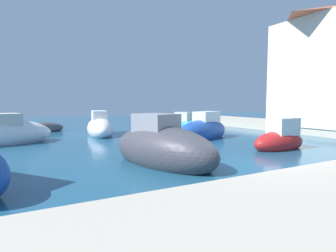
% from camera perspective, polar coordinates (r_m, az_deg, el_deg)
% --- Properties ---
extents(ground, '(80.00, 80.00, 0.00)m').
position_cam_1_polar(ground, '(10.02, 17.53, -8.11)').
color(ground, '#1E5170').
extents(moored_boat_1, '(2.47, 5.14, 1.97)m').
position_cam_1_polar(moored_boat_1, '(19.54, -13.92, -0.24)').
color(moored_boat_1, white).
rests_on(moored_boat_1, ground).
extents(moored_boat_2, '(5.02, 3.41, 1.99)m').
position_cam_1_polar(moored_boat_2, '(17.14, 7.39, -0.87)').
color(moored_boat_2, '#1E479E').
rests_on(moored_boat_2, ground).
extents(moored_boat_4, '(1.97, 3.53, 1.63)m').
position_cam_1_polar(moored_boat_4, '(22.88, 3.61, 0.38)').
color(moored_boat_4, teal).
rests_on(moored_boat_4, ground).
extents(moored_boat_5, '(3.15, 5.20, 2.21)m').
position_cam_1_polar(moored_boat_5, '(9.97, -1.18, -4.67)').
color(moored_boat_5, '#3F3F47').
rests_on(moored_boat_5, ground).
extents(moored_boat_6, '(3.07, 1.31, 1.74)m').
position_cam_1_polar(moored_boat_6, '(14.12, 22.13, -2.62)').
color(moored_boat_6, '#B21E1E').
rests_on(moored_boat_6, ground).
extents(moored_boat_7, '(3.33, 1.80, 0.92)m').
position_cam_1_polar(moored_boat_7, '(22.68, -24.58, -0.49)').
color(moored_boat_7, '#3F3F47').
rests_on(moored_boat_7, ground).
extents(waterfront_building_main, '(6.53, 6.87, 8.57)m').
position_cam_1_polar(waterfront_building_main, '(23.52, 31.00, 10.63)').
color(waterfront_building_main, silver).
rests_on(waterfront_building_main, quay_promenade).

